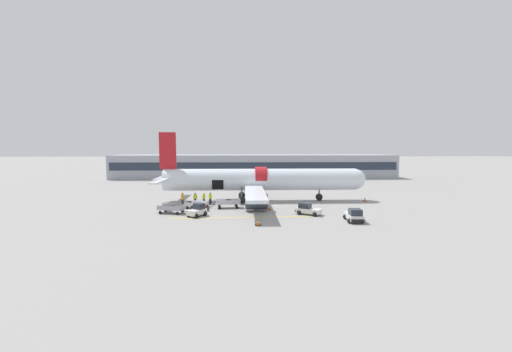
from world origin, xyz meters
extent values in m
plane|color=gray|center=(0.00, 0.00, 0.00)|extent=(500.00, 500.00, 0.00)
cube|color=yellow|center=(-2.32, -7.82, 0.00)|extent=(18.78, 1.01, 0.01)
cube|color=#9EA3AD|center=(0.00, 42.83, 3.13)|extent=(76.24, 12.21, 6.26)
cube|color=#232D3D|center=(0.00, 36.66, 3.44)|extent=(74.72, 0.16, 2.00)
cylinder|color=silver|center=(-0.34, 3.70, 3.35)|extent=(29.61, 3.35, 3.35)
sphere|color=silver|center=(14.46, 3.70, 3.35)|extent=(3.18, 3.18, 3.18)
cone|color=silver|center=(-15.15, 3.70, 3.35)|extent=(3.86, 3.08, 3.08)
cylinder|color=red|center=(-0.34, 3.67, 3.65)|extent=(1.78, 3.36, 3.36)
cube|color=red|center=(-14.52, 3.70, 7.81)|extent=(2.51, 0.28, 5.57)
cube|color=silver|center=(-14.51, -0.38, 3.68)|extent=(1.06, 8.17, 0.20)
cube|color=silver|center=(-14.51, 7.79, 3.68)|extent=(1.06, 8.17, 0.20)
cube|color=silver|center=(-1.53, -4.10, 2.42)|extent=(2.52, 14.59, 0.40)
cube|color=silver|center=(-1.53, 11.50, 2.42)|extent=(2.52, 14.59, 0.40)
cylinder|color=#333842|center=(-1.33, -4.10, 1.25)|extent=(2.91, 2.06, 2.06)
cylinder|color=#333842|center=(-1.33, 11.51, 1.25)|extent=(2.91, 2.06, 2.06)
cube|color=black|center=(-6.86, 2.05, 2.76)|extent=(1.70, 0.12, 1.40)
cylinder|color=#56565B|center=(8.83, 3.70, 1.53)|extent=(0.22, 0.22, 1.96)
sphere|color=black|center=(8.83, 3.70, 0.55)|extent=(1.11, 1.11, 1.11)
cylinder|color=#56565B|center=(-3.31, 1.33, 1.53)|extent=(0.22, 0.22, 1.96)
sphere|color=black|center=(-3.31, 1.33, 0.55)|extent=(1.11, 1.11, 1.11)
cylinder|color=#56565B|center=(-3.31, 6.08, 1.53)|extent=(0.22, 0.22, 1.96)
sphere|color=black|center=(-3.31, 6.08, 0.55)|extent=(1.11, 1.11, 1.11)
cube|color=silver|center=(5.07, -6.60, 0.50)|extent=(3.25, 2.79, 0.53)
cube|color=#232833|center=(4.63, -6.31, 1.08)|extent=(1.77, 1.72, 0.63)
cube|color=black|center=(3.78, -5.75, 0.40)|extent=(0.78, 1.10, 0.27)
sphere|color=black|center=(4.58, -5.50, 0.28)|extent=(0.56, 0.56, 0.56)
sphere|color=black|center=(3.86, -6.59, 0.28)|extent=(0.56, 0.56, 0.56)
sphere|color=black|center=(6.28, -6.61, 0.28)|extent=(0.56, 0.56, 0.56)
sphere|color=black|center=(5.56, -7.71, 0.28)|extent=(0.56, 0.56, 0.56)
cube|color=silver|center=(-8.65, -7.00, 0.54)|extent=(2.34, 2.62, 0.60)
cube|color=#232833|center=(-8.43, -6.67, 1.18)|extent=(1.48, 1.46, 0.69)
cube|color=black|center=(-7.99, -6.01, 0.42)|extent=(1.03, 0.74, 0.30)
sphere|color=black|center=(-7.71, -6.69, 0.28)|extent=(0.56, 0.56, 0.56)
sphere|color=black|center=(-8.72, -6.02, 0.28)|extent=(0.56, 0.56, 0.56)
sphere|color=black|center=(-8.57, -7.99, 0.28)|extent=(0.56, 0.56, 0.56)
sphere|color=black|center=(-9.59, -7.31, 0.28)|extent=(0.56, 0.56, 0.56)
cube|color=silver|center=(9.41, -10.26, 0.53)|extent=(1.73, 3.16, 0.59)
cube|color=#232833|center=(9.37, -10.79, 1.17)|extent=(1.37, 1.47, 0.68)
cube|color=black|center=(9.28, -11.83, 0.42)|extent=(1.34, 0.23, 0.30)
sphere|color=black|center=(8.63, -11.24, 0.28)|extent=(0.56, 0.56, 0.56)
sphere|color=black|center=(10.03, -11.35, 0.28)|extent=(0.56, 0.56, 0.56)
sphere|color=black|center=(8.80, -9.17, 0.28)|extent=(0.56, 0.56, 0.56)
sphere|color=black|center=(10.20, -9.29, 0.28)|extent=(0.56, 0.56, 0.56)
cube|color=silver|center=(-9.46, -1.72, 0.47)|extent=(3.18, 2.30, 0.05)
cube|color=silver|center=(-8.06, -1.98, 0.68)|extent=(0.39, 1.78, 0.38)
cube|color=silver|center=(-9.62, -2.57, 0.68)|extent=(2.80, 0.58, 0.38)
cube|color=silver|center=(-9.30, -0.86, 0.68)|extent=(2.80, 0.58, 0.38)
cube|color=#333338|center=(-7.59, -2.06, 0.27)|extent=(0.90, 0.24, 0.06)
sphere|color=black|center=(-8.63, -2.79, 0.20)|extent=(0.40, 0.40, 0.40)
sphere|color=black|center=(-8.30, -1.02, 0.20)|extent=(0.40, 0.40, 0.40)
sphere|color=black|center=(-10.62, -2.41, 0.20)|extent=(0.40, 0.40, 0.40)
sphere|color=black|center=(-10.29, -0.64, 0.20)|extent=(0.40, 0.40, 0.40)
cube|color=#721951|center=(-9.66, -2.00, 0.68)|extent=(0.36, 0.22, 0.37)
cube|color=black|center=(-10.44, -1.44, 0.69)|extent=(0.50, 0.18, 0.39)
cube|color=#999BA0|center=(-12.11, -5.16, 0.52)|extent=(3.56, 2.19, 0.05)
cube|color=#999BA0|center=(-10.54, -5.58, 0.80)|extent=(0.41, 1.36, 0.52)
cube|color=#999BA0|center=(-12.28, -5.81, 0.80)|extent=(3.16, 0.88, 0.52)
cube|color=#999BA0|center=(-11.94, -4.52, 0.80)|extent=(3.16, 0.88, 0.52)
cube|color=#333338|center=(-10.07, -5.70, 0.30)|extent=(0.89, 0.31, 0.06)
sphere|color=black|center=(-11.17, -6.13, 0.20)|extent=(0.40, 0.40, 0.40)
sphere|color=black|center=(-10.81, -4.78, 0.20)|extent=(0.40, 0.40, 0.40)
sphere|color=black|center=(-13.41, -5.54, 0.20)|extent=(0.40, 0.40, 0.40)
sphere|color=black|center=(-13.06, -4.19, 0.20)|extent=(0.40, 0.40, 0.40)
cube|color=#4C1E1E|center=(-11.88, -5.21, 0.78)|extent=(0.54, 0.33, 0.47)
cube|color=black|center=(-11.12, -5.58, 0.72)|extent=(0.43, 0.33, 0.36)
cube|color=#721951|center=(-11.43, -5.50, 0.70)|extent=(0.37, 0.29, 0.31)
cube|color=#2D2D33|center=(-12.40, -5.38, 0.73)|extent=(0.34, 0.22, 0.38)
cube|color=#B7BABF|center=(-5.14, -1.91, 0.62)|extent=(3.47, 1.70, 0.05)
cube|color=#B7BABF|center=(-3.51, -1.73, 0.91)|extent=(0.21, 1.33, 0.53)
cube|color=#B7BABF|center=(-5.07, -2.55, 0.91)|extent=(3.27, 0.42, 0.53)
cube|color=#B7BABF|center=(-5.22, -1.28, 0.91)|extent=(3.27, 0.42, 0.53)
cube|color=#333338|center=(-3.04, -1.68, 0.36)|extent=(0.90, 0.18, 0.06)
sphere|color=black|center=(-3.91, -2.45, 0.20)|extent=(0.40, 0.40, 0.40)
sphere|color=black|center=(-4.06, -1.12, 0.20)|extent=(0.40, 0.40, 0.40)
sphere|color=black|center=(-6.23, -2.71, 0.20)|extent=(0.40, 0.40, 0.40)
sphere|color=black|center=(-6.38, -1.38, 0.20)|extent=(0.40, 0.40, 0.40)
cube|color=olive|center=(-4.01, -1.71, 0.94)|extent=(0.36, 0.23, 0.59)
cube|color=black|center=(-5.08, -1.86, 0.93)|extent=(0.53, 0.32, 0.55)
cube|color=#1E2347|center=(-4.56, -1.71, 0.83)|extent=(0.41, 0.30, 0.36)
cylinder|color=black|center=(-7.86, 0.80, 0.44)|extent=(0.46, 0.46, 0.89)
cylinder|color=#B7E019|center=(-7.86, 0.80, 1.24)|extent=(0.59, 0.59, 0.70)
sphere|color=tan|center=(-7.86, 0.80, 1.71)|extent=(0.25, 0.25, 0.25)
cylinder|color=#B7E019|center=(-8.03, 0.98, 1.16)|extent=(0.19, 0.19, 0.64)
cylinder|color=#B7E019|center=(-7.69, 0.62, 1.16)|extent=(0.19, 0.19, 0.64)
cylinder|color=black|center=(-10.07, 1.07, 0.42)|extent=(0.40, 0.40, 0.83)
cylinder|color=#CCE523|center=(-10.07, 1.07, 1.16)|extent=(0.52, 0.52, 0.65)
sphere|color=brown|center=(-10.07, 1.07, 1.60)|extent=(0.23, 0.23, 0.23)
cylinder|color=#CCE523|center=(-10.28, 0.97, 1.09)|extent=(0.16, 0.16, 0.60)
cylinder|color=#CCE523|center=(-9.86, 1.17, 1.09)|extent=(0.16, 0.16, 0.60)
cylinder|color=#2D2D33|center=(-11.82, 0.55, 0.43)|extent=(0.41, 0.41, 0.87)
cylinder|color=orange|center=(-11.82, 0.55, 1.21)|extent=(0.52, 0.52, 0.68)
sphere|color=brown|center=(-11.82, 0.55, 1.67)|extent=(0.24, 0.24, 0.24)
cylinder|color=orange|center=(-11.91, 0.78, 1.13)|extent=(0.17, 0.17, 0.63)
cylinder|color=orange|center=(-11.74, 0.32, 1.13)|extent=(0.17, 0.17, 0.63)
cylinder|color=black|center=(-8.78, 0.83, 0.43)|extent=(0.43, 0.43, 0.86)
cylinder|color=#CCE523|center=(-8.78, 0.83, 1.20)|extent=(0.55, 0.55, 0.68)
sphere|color=tan|center=(-8.78, 0.83, 1.65)|extent=(0.24, 0.24, 0.24)
cylinder|color=#CCE523|center=(-8.66, 0.62, 1.12)|extent=(0.17, 0.17, 0.62)
cylinder|color=#CCE523|center=(-8.90, 1.04, 1.12)|extent=(0.17, 0.17, 0.62)
cube|color=#4C1E1E|center=(-7.73, -3.90, 0.34)|extent=(0.42, 0.40, 0.67)
cube|color=black|center=(-7.73, -3.90, 0.73)|extent=(0.20, 0.14, 0.12)
cube|color=black|center=(15.68, 2.57, 0.01)|extent=(0.61, 0.61, 0.03)
cone|color=orange|center=(15.68, 2.57, 0.32)|extent=(0.46, 0.46, 0.64)
cylinder|color=white|center=(15.68, 2.57, 0.35)|extent=(0.26, 0.26, 0.08)
cube|color=black|center=(-1.46, -11.66, 0.01)|extent=(0.64, 0.64, 0.03)
cone|color=orange|center=(-1.46, -11.66, 0.32)|extent=(0.48, 0.48, 0.64)
cylinder|color=white|center=(-1.46, -11.66, 0.35)|extent=(0.28, 0.28, 0.08)
cube|color=black|center=(0.48, -3.33, 0.01)|extent=(0.47, 0.47, 0.03)
cone|color=orange|center=(0.48, -3.33, 0.30)|extent=(0.35, 0.35, 0.61)
cylinder|color=white|center=(0.48, -3.33, 0.33)|extent=(0.20, 0.20, 0.07)
camera|label=1|loc=(-2.95, -44.50, 8.27)|focal=22.00mm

